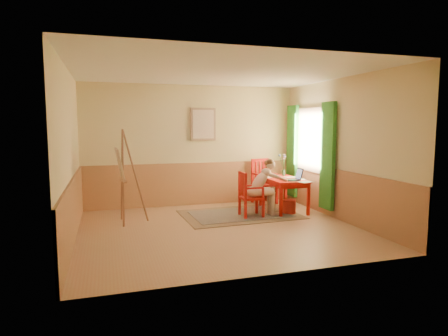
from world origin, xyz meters
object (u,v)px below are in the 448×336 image
object	(u,v)px
laptop	(293,178)
chair_left	(249,195)
table	(284,182)
chair_back	(263,181)
easel	(122,168)
figure	(263,185)

from	to	relation	value
laptop	chair_left	bearing A→B (deg)	179.49
table	laptop	xyz separation A→B (m)	(0.05, -0.34, 0.14)
chair_left	table	bearing A→B (deg)	19.54
chair_back	easel	world-z (taller)	easel
easel	table	bearing A→B (deg)	1.10
chair_back	laptop	world-z (taller)	chair_back
chair_back	figure	world-z (taller)	figure
chair_left	laptop	xyz separation A→B (m)	(0.99, -0.01, 0.30)
table	chair_left	distance (m)	1.01
easel	chair_back	bearing A→B (deg)	16.35
chair_left	chair_back	world-z (taller)	chair_back
table	chair_back	size ratio (longest dim) A/B	1.14
figure	chair_back	bearing A→B (deg)	66.90
table	chair_left	size ratio (longest dim) A/B	1.30
table	easel	bearing A→B (deg)	-178.90
table	chair_back	xyz separation A→B (m)	(-0.10, 0.91, -0.10)
figure	laptop	size ratio (longest dim) A/B	2.80
chair_left	figure	bearing A→B (deg)	-1.65
table	laptop	bearing A→B (deg)	-80.87
chair_back	figure	size ratio (longest dim) A/B	0.90
easel	chair_left	bearing A→B (deg)	-6.09
figure	easel	xyz separation A→B (m)	(-2.80, 0.28, 0.42)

